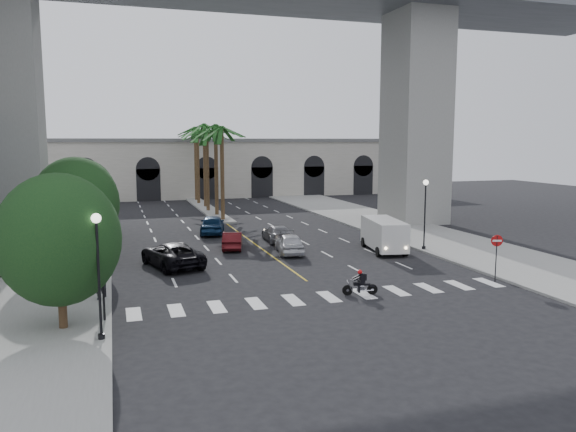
% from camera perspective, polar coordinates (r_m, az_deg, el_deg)
% --- Properties ---
extents(ground, '(140.00, 140.00, 0.00)m').
position_cam_1_polar(ground, '(31.45, 3.16, -7.49)').
color(ground, black).
rests_on(ground, ground).
extents(sidewalk_left, '(8.00, 100.00, 0.15)m').
position_cam_1_polar(sidewalk_left, '(44.36, -22.70, -3.51)').
color(sidewalk_left, gray).
rests_on(sidewalk_left, ground).
extents(sidewalk_right, '(8.00, 100.00, 0.15)m').
position_cam_1_polar(sidewalk_right, '(51.11, 13.04, -1.69)').
color(sidewalk_right, gray).
rests_on(sidewalk_right, ground).
extents(median, '(2.00, 24.00, 0.20)m').
position_cam_1_polar(median, '(67.75, -8.22, 0.71)').
color(median, gray).
rests_on(median, ground).
extents(pier_building, '(71.00, 10.50, 8.50)m').
position_cam_1_polar(pier_building, '(84.18, -10.15, 4.87)').
color(pier_building, beige).
rests_on(pier_building, ground).
extents(bridge, '(75.00, 13.00, 26.00)m').
position_cam_1_polar(bridge, '(53.35, -1.83, 18.80)').
color(bridge, gray).
rests_on(bridge, ground).
extents(palm_a, '(3.20, 3.20, 10.30)m').
position_cam_1_polar(palm_a, '(57.41, -6.76, 8.50)').
color(palm_a, '#47331E').
rests_on(palm_a, ground).
extents(palm_b, '(3.20, 3.20, 10.60)m').
position_cam_1_polar(palm_b, '(61.37, -7.38, 8.69)').
color(palm_b, '#47331E').
rests_on(palm_b, ground).
extents(palm_c, '(3.20, 3.20, 10.10)m').
position_cam_1_polar(palm_c, '(65.25, -8.26, 8.21)').
color(palm_c, '#47331E').
rests_on(palm_c, ground).
extents(palm_d, '(3.20, 3.20, 10.90)m').
position_cam_1_polar(palm_d, '(69.27, -8.52, 8.77)').
color(palm_d, '#47331E').
rests_on(palm_d, ground).
extents(palm_e, '(3.20, 3.20, 10.40)m').
position_cam_1_polar(palm_e, '(73.18, -9.20, 8.34)').
color(palm_e, '#47331E').
rests_on(palm_e, ground).
extents(palm_f, '(3.20, 3.20, 10.70)m').
position_cam_1_polar(palm_f, '(77.18, -9.42, 8.50)').
color(palm_f, '#47331E').
rests_on(palm_f, ground).
extents(street_tree_near, '(5.20, 5.20, 6.89)m').
position_cam_1_polar(street_tree_near, '(25.84, -22.26, -2.25)').
color(street_tree_near, '#382616').
rests_on(street_tree_near, ground).
extents(street_tree_mid, '(5.44, 5.44, 7.21)m').
position_cam_1_polar(street_tree_mid, '(38.67, -20.72, 1.23)').
color(street_tree_mid, '#382616').
rests_on(street_tree_mid, ground).
extents(street_tree_far, '(5.04, 5.04, 6.68)m').
position_cam_1_polar(street_tree_far, '(50.63, -19.98, 2.32)').
color(street_tree_far, '#382616').
rests_on(street_tree_far, ground).
extents(lamp_post_left_near, '(0.40, 0.40, 5.35)m').
position_cam_1_polar(lamp_post_left_near, '(23.93, -18.72, -4.79)').
color(lamp_post_left_near, black).
rests_on(lamp_post_left_near, ground).
extents(lamp_post_left_far, '(0.40, 0.40, 5.35)m').
position_cam_1_polar(lamp_post_left_far, '(44.68, -18.20, 0.87)').
color(lamp_post_left_far, black).
rests_on(lamp_post_left_far, ground).
extents(lamp_post_right, '(0.40, 0.40, 5.35)m').
position_cam_1_polar(lamp_post_right, '(42.89, 13.75, 0.76)').
color(lamp_post_right, black).
rests_on(lamp_post_right, ground).
extents(traffic_signal_near, '(0.25, 0.18, 3.65)m').
position_cam_1_polar(traffic_signal_near, '(26.52, -18.33, -5.15)').
color(traffic_signal_near, black).
rests_on(traffic_signal_near, ground).
extents(traffic_signal_far, '(0.25, 0.18, 3.65)m').
position_cam_1_polar(traffic_signal_far, '(30.44, -18.24, -3.53)').
color(traffic_signal_far, black).
rests_on(traffic_signal_far, ground).
extents(motorcycle_rider, '(1.91, 0.58, 1.39)m').
position_cam_1_polar(motorcycle_rider, '(30.48, 7.43, -6.81)').
color(motorcycle_rider, black).
rests_on(motorcycle_rider, ground).
extents(car_a, '(2.50, 4.68, 1.51)m').
position_cam_1_polar(car_a, '(41.08, 0.17, -2.79)').
color(car_a, silver).
rests_on(car_a, ground).
extents(car_b, '(2.35, 4.28, 1.34)m').
position_cam_1_polar(car_b, '(42.99, -5.67, -2.48)').
color(car_b, '#490E11').
rests_on(car_b, ground).
extents(car_c, '(4.18, 6.35, 1.62)m').
position_cam_1_polar(car_c, '(37.58, -11.71, -3.86)').
color(car_c, black).
rests_on(car_c, ground).
extents(car_d, '(2.18, 4.79, 1.36)m').
position_cam_1_polar(car_d, '(45.82, -1.10, -1.80)').
color(car_d, slate).
rests_on(car_d, ground).
extents(car_e, '(3.05, 5.33, 1.71)m').
position_cam_1_polar(car_e, '(50.04, -7.70, -0.86)').
color(car_e, navy).
rests_on(car_e, ground).
extents(cargo_van, '(3.04, 5.88, 2.39)m').
position_cam_1_polar(cargo_van, '(42.38, 9.74, -1.79)').
color(cargo_van, silver).
rests_on(cargo_van, ground).
extents(pedestrian_a, '(0.64, 0.46, 1.62)m').
position_cam_1_polar(pedestrian_a, '(30.38, -18.50, -6.55)').
color(pedestrian_a, black).
rests_on(pedestrian_a, sidewalk_left).
extents(pedestrian_b, '(1.12, 1.03, 1.84)m').
position_cam_1_polar(pedestrian_b, '(37.16, -27.03, -4.27)').
color(pedestrian_b, black).
rests_on(pedestrian_b, sidewalk_left).
extents(do_not_enter_sign, '(0.65, 0.26, 2.78)m').
position_cam_1_polar(do_not_enter_sign, '(34.89, 20.43, -3.05)').
color(do_not_enter_sign, black).
rests_on(do_not_enter_sign, ground).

